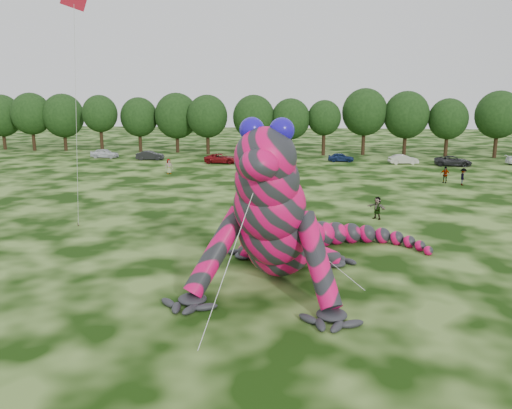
{
  "coord_description": "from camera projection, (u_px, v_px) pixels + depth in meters",
  "views": [
    {
      "loc": [
        -0.38,
        -22.92,
        9.83
      ],
      "look_at": [
        -3.39,
        2.77,
        4.0
      ],
      "focal_mm": 35.0,
      "sensor_mm": 36.0,
      "label": 1
    }
  ],
  "objects": [
    {
      "name": "tree_12",
      "position": [
        447.0,
        128.0,
        77.02
      ],
      "size": [
        5.99,
        5.39,
        8.97
      ],
      "primitive_type": null,
      "color": "black",
      "rests_on": "ground"
    },
    {
      "name": "car_2",
      "position": [
        221.0,
        158.0,
        70.63
      ],
      "size": [
        4.83,
        2.25,
        1.34
      ],
      "primitive_type": "imported",
      "rotation": [
        0.0,
        0.0,
        1.56
      ],
      "color": "maroon",
      "rests_on": "ground"
    },
    {
      "name": "tree_2",
      "position": [
        64.0,
        122.0,
        85.08
      ],
      "size": [
        7.04,
        6.34,
        9.64
      ],
      "primitive_type": null,
      "color": "black",
      "rests_on": "ground"
    },
    {
      "name": "tree_13",
      "position": [
        498.0,
        125.0,
        75.49
      ],
      "size": [
        6.83,
        6.15,
        10.13
      ],
      "primitive_type": null,
      "color": "black",
      "rests_on": "ground"
    },
    {
      "name": "spectator_2",
      "position": [
        463.0,
        177.0,
        53.76
      ],
      "size": [
        0.91,
        1.31,
        1.85
      ],
      "primitive_type": "imported",
      "rotation": [
        0.0,
        0.0,
        1.37
      ],
      "color": "gray",
      "rests_on": "ground"
    },
    {
      "name": "tree_11",
      "position": [
        406.0,
        124.0,
        78.05
      ],
      "size": [
        7.01,
        6.31,
        10.07
      ],
      "primitive_type": null,
      "color": "black",
      "rests_on": "ground"
    },
    {
      "name": "spectator_0",
      "position": [
        244.0,
        187.0,
        48.5
      ],
      "size": [
        0.69,
        0.68,
        1.61
      ],
      "primitive_type": "imported",
      "rotation": [
        0.0,
        0.0,
        2.41
      ],
      "color": "gray",
      "rests_on": "ground"
    },
    {
      "name": "tree_0",
      "position": [
        2.0,
        122.0,
        86.86
      ],
      "size": [
        6.91,
        6.22,
        9.51
      ],
      "primitive_type": null,
      "color": "black",
      "rests_on": "ground"
    },
    {
      "name": "car_4",
      "position": [
        341.0,
        157.0,
        72.19
      ],
      "size": [
        3.77,
        1.59,
        1.27
      ],
      "primitive_type": "imported",
      "rotation": [
        0.0,
        0.0,
        1.55
      ],
      "color": "navy",
      "rests_on": "ground"
    },
    {
      "name": "car_3",
      "position": [
        264.0,
        156.0,
        72.41
      ],
      "size": [
        5.19,
        2.67,
        1.44
      ],
      "primitive_type": "imported",
      "rotation": [
        0.0,
        0.0,
        1.43
      ],
      "color": "silver",
      "rests_on": "ground"
    },
    {
      "name": "car_1",
      "position": [
        150.0,
        155.0,
        73.99
      ],
      "size": [
        4.28,
        2.17,
        1.35
      ],
      "primitive_type": "imported",
      "rotation": [
        0.0,
        0.0,
        1.76
      ],
      "color": "black",
      "rests_on": "ground"
    },
    {
      "name": "inflatable_gecko",
      "position": [
        285.0,
        194.0,
        27.23
      ],
      "size": [
        17.15,
        19.49,
        8.77
      ],
      "primitive_type": null,
      "rotation": [
        0.0,
        0.0,
        -0.14
      ],
      "color": "#DF0A58",
      "rests_on": "ground"
    },
    {
      "name": "car_0",
      "position": [
        105.0,
        153.0,
        76.22
      ],
      "size": [
        4.29,
        1.89,
        1.43
      ],
      "primitive_type": "imported",
      "rotation": [
        0.0,
        0.0,
        1.52
      ],
      "color": "white",
      "rests_on": "ground"
    },
    {
      "name": "spectator_5",
      "position": [
        377.0,
        208.0,
        39.39
      ],
      "size": [
        1.6,
        1.52,
        1.81
      ],
      "primitive_type": "imported",
      "rotation": [
        0.0,
        0.0,
        5.54
      ],
      "color": "gray",
      "rests_on": "ground"
    },
    {
      "name": "tree_3",
      "position": [
        101.0,
        124.0,
        82.63
      ],
      "size": [
        5.81,
        5.23,
        9.44
      ],
      "primitive_type": null,
      "color": "black",
      "rests_on": "ground"
    },
    {
      "name": "tree_6",
      "position": [
        208.0,
        125.0,
        80.2
      ],
      "size": [
        6.52,
        5.86,
        9.49
      ],
      "primitive_type": null,
      "color": "black",
      "rests_on": "ground"
    },
    {
      "name": "tree_8",
      "position": [
        290.0,
        127.0,
        79.04
      ],
      "size": [
        6.14,
        5.53,
        8.94
      ],
      "primitive_type": null,
      "color": "black",
      "rests_on": "ground"
    },
    {
      "name": "car_5",
      "position": [
        403.0,
        159.0,
        69.73
      ],
      "size": [
        4.24,
        2.11,
        1.34
      ],
      "primitive_type": "imported",
      "rotation": [
        0.0,
        0.0,
        1.75
      ],
      "color": "beige",
      "rests_on": "ground"
    },
    {
      "name": "ground",
      "position": [
        318.0,
        298.0,
        24.33
      ],
      "size": [
        240.0,
        240.0,
        0.0
      ],
      "primitive_type": "plane",
      "color": "#16330A",
      "rests_on": "ground"
    },
    {
      "name": "spectator_1",
      "position": [
        280.0,
        184.0,
        50.1
      ],
      "size": [
        0.84,
        0.7,
        1.57
      ],
      "primitive_type": "imported",
      "rotation": [
        0.0,
        0.0,
        3.0
      ],
      "color": "gray",
      "rests_on": "ground"
    },
    {
      "name": "tree_5",
      "position": [
        177.0,
        123.0,
        82.49
      ],
      "size": [
        7.16,
        6.44,
        9.8
      ],
      "primitive_type": null,
      "color": "black",
      "rests_on": "ground"
    },
    {
      "name": "tree_10",
      "position": [
        364.0,
        122.0,
        79.09
      ],
      "size": [
        7.09,
        6.38,
        10.5
      ],
      "primitive_type": null,
      "color": "black",
      "rests_on": "ground"
    },
    {
      "name": "tree_9",
      "position": [
        324.0,
        128.0,
        78.82
      ],
      "size": [
        5.27,
        4.74,
        8.68
      ],
      "primitive_type": null,
      "color": "black",
      "rests_on": "ground"
    },
    {
      "name": "car_6",
      "position": [
        453.0,
        161.0,
        67.98
      ],
      "size": [
        5.14,
        2.85,
        1.36
      ],
      "primitive_type": "imported",
      "rotation": [
        0.0,
        0.0,
        1.45
      ],
      "color": "#28292B",
      "rests_on": "ground"
    },
    {
      "name": "tree_7",
      "position": [
        254.0,
        125.0,
        79.47
      ],
      "size": [
        6.68,
        6.01,
        9.48
      ],
      "primitive_type": null,
      "color": "black",
      "rests_on": "ground"
    },
    {
      "name": "tree_4",
      "position": [
        139.0,
        125.0,
        83.58
      ],
      "size": [
        6.22,
        5.6,
        9.06
      ],
      "primitive_type": null,
      "color": "black",
      "rests_on": "ground"
    },
    {
      "name": "spectator_3",
      "position": [
        445.0,
        175.0,
        55.18
      ],
      "size": [
        1.15,
        0.93,
        1.83
      ],
      "primitive_type": "imported",
      "rotation": [
        0.0,
        0.0,
        5.75
      ],
      "color": "gray",
      "rests_on": "ground"
    },
    {
      "name": "spectator_4",
      "position": [
        169.0,
        166.0,
        61.44
      ],
      "size": [
        1.07,
        0.98,
        1.83
      ],
      "primitive_type": "imported",
      "rotation": [
        0.0,
        0.0,
        0.59
      ],
      "color": "gray",
      "rests_on": "ground"
    },
    {
      "name": "tree_1",
      "position": [
        32.0,
        122.0,
        84.98
      ],
      "size": [
        6.74,
        6.07,
        9.81
      ],
      "primitive_type": null,
      "color": "black",
      "rests_on": "ground"
    },
    {
      "name": "flying_kite",
      "position": [
        74.0,
        20.0,
        30.3
      ],
      "size": [
        3.8,
        4.81,
        16.21
      ],
      "color": "red",
      "rests_on": "ground"
    }
  ]
}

